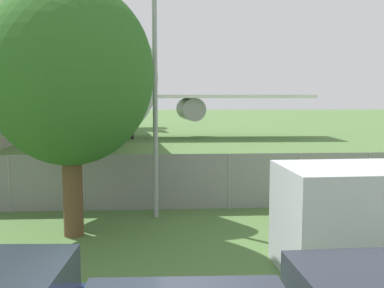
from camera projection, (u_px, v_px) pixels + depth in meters
perimeter_fence at (157, 182)px, 15.79m from camera, size 56.07×0.07×1.98m
airplane at (100, 89)px, 39.26m from camera, size 39.77×49.46×14.09m
portable_cabin at (373, 219)px, 10.17m from camera, size 4.27×2.53×2.44m
tree_left_of_cabin at (69, 74)px, 12.46m from camera, size 4.68×4.68×7.21m
light_mast at (155, 75)px, 14.41m from camera, size 0.44×0.44×7.62m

